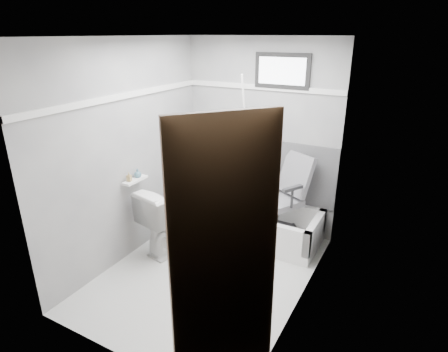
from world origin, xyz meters
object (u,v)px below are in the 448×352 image
Objects in this scene: soap_bottle_b at (138,173)px; office_chair at (277,195)px; toilet at (172,219)px; door at (237,291)px; bathtub at (258,223)px; soap_bottle_a at (129,177)px.

office_chair is at bearing 34.92° from soap_bottle_b.
door reaches higher than toilet.
toilet is at bearing 27.43° from soap_bottle_b.
toilet reaches higher than bathtub.
bathtub is 1.68m from soap_bottle_a.
soap_bottle_b is (-1.92, 1.34, -0.04)m from door.
door reaches higher than office_chair.
bathtub is 2.48m from door.
door is 19.12× the size of soap_bottle_b.
bathtub is 0.75× the size of door.
soap_bottle_b reaches higher than toilet.
door reaches higher than soap_bottle_b.
door reaches higher than soap_bottle_a.
toilet is 2.28m from door.
toilet is 0.40× the size of door.
bathtub is 14.92× the size of soap_bottle_a.
bathtub is at bearing 42.40° from soap_bottle_a.
soap_bottle_a reaches higher than toilet.
office_chair reaches higher than soap_bottle_b.
soap_bottle_a is (-1.32, -1.06, 0.35)m from office_chair.
soap_bottle_b is (0.00, 0.14, -0.01)m from soap_bottle_a.
bathtub is 14.34× the size of soap_bottle_b.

